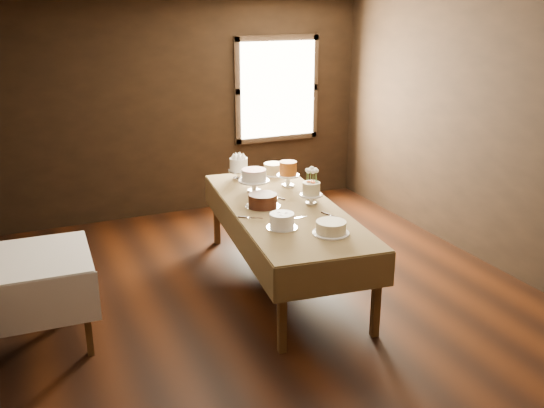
{
  "coord_description": "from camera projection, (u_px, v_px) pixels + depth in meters",
  "views": [
    {
      "loc": [
        -2.18,
        -4.73,
        2.78
      ],
      "look_at": [
        0.0,
        0.2,
        0.95
      ],
      "focal_mm": 39.8,
      "sensor_mm": 36.0,
      "label": 1
    }
  ],
  "objects": [
    {
      "name": "flower_bouquet",
      "position": [
        312.0,
        176.0,
        6.18
      ],
      "size": [
        0.14,
        0.14,
        0.2
      ],
      "primitive_type": null,
      "color": "white",
      "rests_on": "flower_vase"
    },
    {
      "name": "cake_lattice",
      "position": [
        254.0,
        182.0,
        6.44
      ],
      "size": [
        0.37,
        0.37,
        0.25
      ],
      "color": "white",
      "rests_on": "display_table"
    },
    {
      "name": "flower_vase",
      "position": [
        311.0,
        193.0,
        6.23
      ],
      "size": [
        0.15,
        0.15,
        0.12
      ],
      "primitive_type": "imported",
      "rotation": [
        0.0,
        0.0,
        5.13
      ],
      "color": "#2D2823",
      "rests_on": "display_table"
    },
    {
      "name": "floor",
      "position": [
        280.0,
        303.0,
        5.82
      ],
      "size": [
        5.0,
        6.0,
        0.01
      ],
      "primitive_type": "cube",
      "color": "black",
      "rests_on": "ground"
    },
    {
      "name": "cake_server_a",
      "position": [
        300.0,
        217.0,
        5.69
      ],
      "size": [
        0.24,
        0.03,
        0.01
      ],
      "primitive_type": "cube",
      "rotation": [
        0.0,
        0.0,
        -0.03
      ],
      "color": "silver",
      "rests_on": "display_table"
    },
    {
      "name": "window",
      "position": [
        278.0,
        89.0,
        8.35
      ],
      "size": [
        1.1,
        0.05,
        1.3
      ],
      "primitive_type": "cube",
      "color": "#FFEABF",
      "rests_on": "wall_back"
    },
    {
      "name": "cake_meringue",
      "position": [
        239.0,
        169.0,
        6.88
      ],
      "size": [
        0.24,
        0.24,
        0.26
      ],
      "color": "silver",
      "rests_on": "display_table"
    },
    {
      "name": "cake_cream",
      "position": [
        331.0,
        228.0,
        5.29
      ],
      "size": [
        0.33,
        0.33,
        0.11
      ],
      "color": "white",
      "rests_on": "display_table"
    },
    {
      "name": "cake_server_c",
      "position": [
        273.0,
        196.0,
        6.29
      ],
      "size": [
        0.11,
        0.23,
        0.01
      ],
      "primitive_type": "cube",
      "rotation": [
        0.0,
        0.0,
        1.95
      ],
      "color": "silver",
      "rests_on": "display_table"
    },
    {
      "name": "wall_right",
      "position": [
        497.0,
        138.0,
        6.33
      ],
      "size": [
        0.02,
        6.0,
        2.8
      ],
      "primitive_type": "cube",
      "color": "black",
      "rests_on": "ground"
    },
    {
      "name": "cake_speckled",
      "position": [
        273.0,
        169.0,
        7.08
      ],
      "size": [
        0.31,
        0.31,
        0.13
      ],
      "color": "white",
      "rests_on": "display_table"
    },
    {
      "name": "wall_back",
      "position": [
        186.0,
        110.0,
        7.97
      ],
      "size": [
        5.0,
        0.02,
        2.8
      ],
      "primitive_type": "cube",
      "color": "black",
      "rests_on": "ground"
    },
    {
      "name": "cake_chocolate",
      "position": [
        263.0,
        201.0,
        5.96
      ],
      "size": [
        0.38,
        0.38,
        0.13
      ],
      "color": "silver",
      "rests_on": "display_table"
    },
    {
      "name": "cake_server_e",
      "position": [
        255.0,
        218.0,
        5.68
      ],
      "size": [
        0.22,
        0.15,
        0.01
      ],
      "primitive_type": "cube",
      "rotation": [
        0.0,
        0.0,
        -0.56
      ],
      "color": "silver",
      "rests_on": "display_table"
    },
    {
      "name": "cake_caramel",
      "position": [
        288.0,
        175.0,
        6.62
      ],
      "size": [
        0.26,
        0.26,
        0.29
      ],
      "color": "white",
      "rests_on": "display_table"
    },
    {
      "name": "cake_flowers",
      "position": [
        311.0,
        194.0,
        6.05
      ],
      "size": [
        0.25,
        0.25,
        0.24
      ],
      "color": "white",
      "rests_on": "display_table"
    },
    {
      "name": "display_table",
      "position": [
        284.0,
        212.0,
        6.02
      ],
      "size": [
        1.34,
        2.77,
        0.83
      ],
      "rotation": [
        0.0,
        0.0,
        -0.11
      ],
      "color": "#482F17",
      "rests_on": "ground"
    },
    {
      "name": "side_table",
      "position": [
        32.0,
        267.0,
        4.96
      ],
      "size": [
        0.96,
        0.96,
        0.78
      ],
      "rotation": [
        0.0,
        0.0,
        -0.04
      ],
      "color": "#482F17",
      "rests_on": "ground"
    },
    {
      "name": "cake_swirl",
      "position": [
        282.0,
        221.0,
        5.4
      ],
      "size": [
        0.28,
        0.28,
        0.14
      ],
      "color": "silver",
      "rests_on": "display_table"
    },
    {
      "name": "cake_server_b",
      "position": [
        335.0,
        217.0,
        5.71
      ],
      "size": [
        0.11,
        0.23,
        0.01
      ],
      "primitive_type": "cube",
      "rotation": [
        0.0,
        0.0,
        -1.2
      ],
      "color": "silver",
      "rests_on": "display_table"
    }
  ]
}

